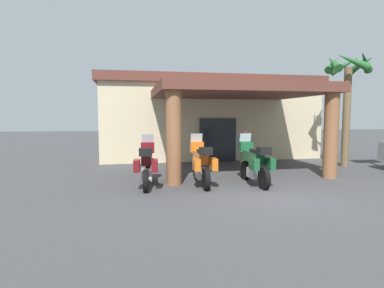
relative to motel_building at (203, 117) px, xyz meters
The scene contains 7 objects.
ground_plane 9.98m from the motel_building, 89.15° to the right, with size 80.00×80.00×0.00m, color #424244.
motel_building is the anchor object (origin of this frame).
motorcycle_maroon 9.08m from the motel_building, 111.65° to the right, with size 0.72×2.21×1.61m.
motorcycle_orange 8.64m from the motel_building, 100.72° to the right, with size 0.71×2.21×1.61m.
motorcycle_green 8.63m from the motel_building, 89.07° to the right, with size 0.72×2.21×1.61m.
pedestrian 6.45m from the motel_building, 85.32° to the right, with size 0.52×0.32×1.69m.
palm_tree_near_portico 7.83m from the motel_building, 46.10° to the right, with size 2.05×2.09×4.98m.
Camera 1 is at (-3.50, -8.50, 2.20)m, focal length 29.73 mm.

